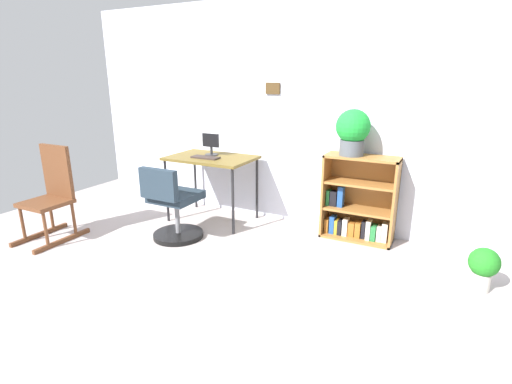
{
  "coord_description": "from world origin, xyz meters",
  "views": [
    {
      "loc": [
        1.72,
        -1.89,
        1.63
      ],
      "look_at": [
        0.09,
        1.31,
        0.55
      ],
      "focal_mm": 27.07,
      "sensor_mm": 36.0,
      "label": 1
    }
  ],
  "objects_px": {
    "office_chair": "(173,208)",
    "rocking_chair": "(52,193)",
    "monitor": "(211,145)",
    "desk": "(211,162)",
    "keyboard": "(205,157)",
    "bookshelf_low": "(358,203)",
    "potted_plant_floor": "(484,266)",
    "potted_plant_on_shelf": "(353,130)"
  },
  "relations": [
    {
      "from": "rocking_chair",
      "to": "potted_plant_on_shelf",
      "type": "relative_size",
      "value": 2.13
    },
    {
      "from": "monitor",
      "to": "keyboard",
      "type": "relative_size",
      "value": 0.78
    },
    {
      "from": "bookshelf_low",
      "to": "potted_plant_floor",
      "type": "height_order",
      "value": "bookshelf_low"
    },
    {
      "from": "desk",
      "to": "keyboard",
      "type": "distance_m",
      "value": 0.12
    },
    {
      "from": "rocking_chair",
      "to": "bookshelf_low",
      "type": "bearing_deg",
      "value": 26.92
    },
    {
      "from": "desk",
      "to": "bookshelf_low",
      "type": "distance_m",
      "value": 1.68
    },
    {
      "from": "bookshelf_low",
      "to": "potted_plant_floor",
      "type": "relative_size",
      "value": 2.46
    },
    {
      "from": "office_chair",
      "to": "potted_plant_on_shelf",
      "type": "bearing_deg",
      "value": 28.63
    },
    {
      "from": "office_chair",
      "to": "rocking_chair",
      "type": "xyz_separation_m",
      "value": [
        -1.14,
        -0.52,
        0.14
      ]
    },
    {
      "from": "desk",
      "to": "bookshelf_low",
      "type": "height_order",
      "value": "bookshelf_low"
    },
    {
      "from": "keyboard",
      "to": "office_chair",
      "type": "xyz_separation_m",
      "value": [
        -0.03,
        -0.57,
        -0.43
      ]
    },
    {
      "from": "monitor",
      "to": "rocking_chair",
      "type": "relative_size",
      "value": 0.26
    },
    {
      "from": "office_chair",
      "to": "potted_plant_floor",
      "type": "xyz_separation_m",
      "value": [
        2.8,
        0.3,
        -0.13
      ]
    },
    {
      "from": "keyboard",
      "to": "bookshelf_low",
      "type": "bearing_deg",
      "value": 11.82
    },
    {
      "from": "keyboard",
      "to": "potted_plant_floor",
      "type": "height_order",
      "value": "keyboard"
    },
    {
      "from": "keyboard",
      "to": "office_chair",
      "type": "height_order",
      "value": "office_chair"
    },
    {
      "from": "office_chair",
      "to": "bookshelf_low",
      "type": "height_order",
      "value": "bookshelf_low"
    },
    {
      "from": "keyboard",
      "to": "rocking_chair",
      "type": "relative_size",
      "value": 0.33
    },
    {
      "from": "monitor",
      "to": "potted_plant_floor",
      "type": "height_order",
      "value": "monitor"
    },
    {
      "from": "desk",
      "to": "monitor",
      "type": "xyz_separation_m",
      "value": [
        -0.04,
        0.07,
        0.19
      ]
    },
    {
      "from": "monitor",
      "to": "desk",
      "type": "bearing_deg",
      "value": -57.54
    },
    {
      "from": "keyboard",
      "to": "bookshelf_low",
      "type": "relative_size",
      "value": 0.37
    },
    {
      "from": "keyboard",
      "to": "rocking_chair",
      "type": "height_order",
      "value": "rocking_chair"
    },
    {
      "from": "desk",
      "to": "potted_plant_floor",
      "type": "distance_m",
      "value": 2.82
    },
    {
      "from": "potted_plant_floor",
      "to": "potted_plant_on_shelf",
      "type": "bearing_deg",
      "value": 155.59
    },
    {
      "from": "monitor",
      "to": "potted_plant_floor",
      "type": "relative_size",
      "value": 0.7
    },
    {
      "from": "desk",
      "to": "potted_plant_on_shelf",
      "type": "height_order",
      "value": "potted_plant_on_shelf"
    },
    {
      "from": "rocking_chair",
      "to": "office_chair",
      "type": "bearing_deg",
      "value": 24.32
    },
    {
      "from": "office_chair",
      "to": "potted_plant_floor",
      "type": "distance_m",
      "value": 2.82
    },
    {
      "from": "office_chair",
      "to": "bookshelf_low",
      "type": "distance_m",
      "value": 1.9
    },
    {
      "from": "office_chair",
      "to": "potted_plant_on_shelf",
      "type": "distance_m",
      "value": 1.96
    },
    {
      "from": "rocking_chair",
      "to": "potted_plant_on_shelf",
      "type": "bearing_deg",
      "value": 26.86
    },
    {
      "from": "monitor",
      "to": "bookshelf_low",
      "type": "height_order",
      "value": "monitor"
    },
    {
      "from": "rocking_chair",
      "to": "potted_plant_on_shelf",
      "type": "xyz_separation_m",
      "value": [
        2.71,
        1.37,
        0.64
      ]
    },
    {
      "from": "desk",
      "to": "potted_plant_floor",
      "type": "height_order",
      "value": "desk"
    },
    {
      "from": "bookshelf_low",
      "to": "potted_plant_on_shelf",
      "type": "relative_size",
      "value": 1.93
    },
    {
      "from": "monitor",
      "to": "potted_plant_on_shelf",
      "type": "distance_m",
      "value": 1.6
    },
    {
      "from": "rocking_chair",
      "to": "potted_plant_floor",
      "type": "bearing_deg",
      "value": 11.75
    },
    {
      "from": "office_chair",
      "to": "rocking_chair",
      "type": "distance_m",
      "value": 1.26
    },
    {
      "from": "monitor",
      "to": "potted_plant_floor",
      "type": "bearing_deg",
      "value": -8.79
    },
    {
      "from": "monitor",
      "to": "rocking_chair",
      "type": "xyz_separation_m",
      "value": [
        -1.14,
        -1.25,
        -0.4
      ]
    },
    {
      "from": "monitor",
      "to": "keyboard",
      "type": "xyz_separation_m",
      "value": [
        0.03,
        -0.17,
        -0.12
      ]
    }
  ]
}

